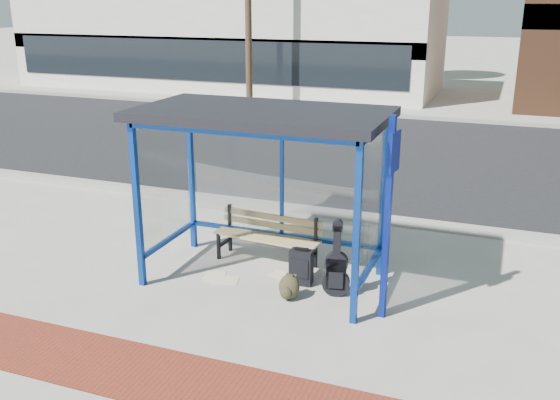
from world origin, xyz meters
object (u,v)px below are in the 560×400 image
at_px(guitar_bag, 336,270).
at_px(backpack, 289,288).
at_px(suitcase, 301,267).
at_px(bench, 268,234).

bearing_deg(guitar_bag, backpack, -161.94).
bearing_deg(guitar_bag, suitcase, 150.79).
relative_size(bench, suitcase, 3.06).
height_order(suitcase, backpack, suitcase).
xyz_separation_m(suitcase, backpack, (-0.00, -0.49, -0.09)).
bearing_deg(suitcase, backpack, -93.88).
height_order(bench, suitcase, bench).
relative_size(guitar_bag, backpack, 2.98).
xyz_separation_m(guitar_bag, backpack, (-0.55, -0.32, -0.21)).
bearing_deg(backpack, bench, 128.34).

